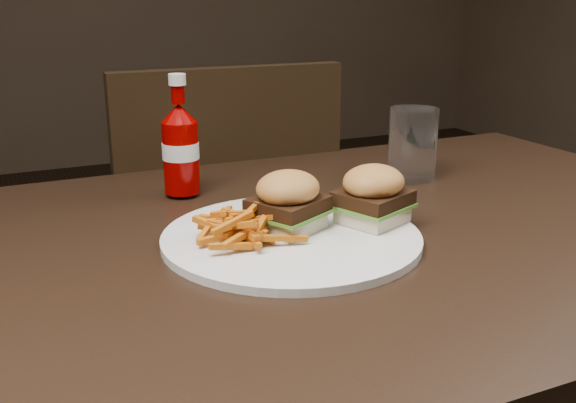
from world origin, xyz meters
name	(u,v)px	position (x,y,z in m)	size (l,w,h in m)	color
dining_table	(351,240)	(0.00, 0.00, 0.73)	(1.20, 0.80, 0.04)	black
chair_far	(205,276)	(-0.01, 0.62, 0.43)	(0.46, 0.46, 0.04)	black
plate	(291,238)	(-0.10, -0.02, 0.76)	(0.33, 0.33, 0.01)	white
sandwich_half_a	(288,222)	(-0.10, 0.00, 0.77)	(0.08, 0.07, 0.02)	beige
sandwich_half_b	(372,215)	(0.02, -0.02, 0.77)	(0.08, 0.07, 0.02)	beige
fries_pile	(247,224)	(-0.16, -0.02, 0.78)	(0.10, 0.10, 0.04)	#BA5402
ketchup_bottle	(181,157)	(-0.17, 0.23, 0.81)	(0.05, 0.05, 0.11)	#7E0000
tumbler	(413,146)	(0.21, 0.17, 0.81)	(0.08, 0.08, 0.13)	white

